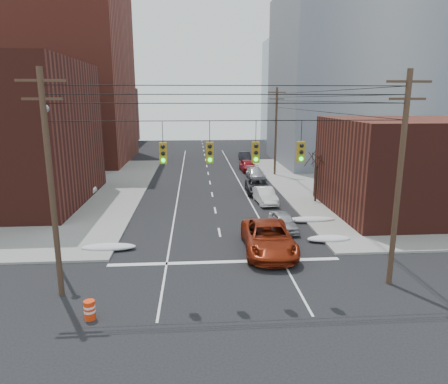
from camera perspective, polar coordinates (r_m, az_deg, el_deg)
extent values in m
plane|color=black|center=(18.66, 1.74, -17.79)|extent=(160.00, 160.00, 0.00)
cube|color=gray|center=(52.50, 29.05, 1.03)|extent=(40.00, 40.00, 0.15)
cube|color=maroon|center=(67.90, -24.43, 16.59)|extent=(24.00, 20.00, 30.00)
cube|color=#4C1D16|center=(93.21, -19.63, 10.19)|extent=(22.00, 18.00, 12.00)
cube|color=gray|center=(64.50, 18.01, 15.11)|extent=(22.00, 20.00, 25.00)
cube|color=gray|center=(89.69, 12.82, 13.73)|extent=(20.00, 18.00, 22.00)
cube|color=#4C1D16|center=(37.93, 27.22, 3.21)|extent=(16.00, 12.00, 8.00)
cylinder|color=#473323|center=(20.51, -23.44, 0.54)|extent=(0.28, 0.28, 11.00)
cube|color=#473323|center=(20.11, -24.74, 14.29)|extent=(2.20, 0.12, 0.12)
cube|color=#473323|center=(20.10, -24.52, 12.02)|extent=(1.80, 0.12, 0.12)
cylinder|color=#473323|center=(21.88, 23.71, 1.25)|extent=(0.28, 0.28, 11.00)
cube|color=#473323|center=(21.51, 24.94, 14.12)|extent=(2.20, 0.12, 0.12)
cube|color=#473323|center=(21.49, 24.73, 12.00)|extent=(1.80, 0.12, 0.12)
cylinder|color=#473323|center=(51.11, 7.41, 8.45)|extent=(0.28, 0.28, 11.00)
cube|color=#473323|center=(50.95, 7.58, 13.94)|extent=(2.20, 0.12, 0.12)
cube|color=#473323|center=(50.95, 7.55, 13.04)|extent=(1.80, 0.12, 0.12)
cylinder|color=black|center=(19.02, 0.98, 10.15)|extent=(17.00, 0.04, 0.04)
cylinder|color=black|center=(19.03, -8.78, 8.50)|extent=(0.03, 0.03, 1.00)
cube|color=olive|center=(19.14, -8.67, 5.51)|extent=(0.35, 0.30, 1.00)
sphere|color=black|center=(18.93, -8.74, 6.41)|extent=(0.20, 0.20, 0.20)
sphere|color=black|center=(18.97, -8.71, 5.45)|extent=(0.20, 0.20, 0.20)
sphere|color=#0CE526|center=(19.01, -8.68, 4.49)|extent=(0.20, 0.20, 0.20)
cylinder|color=black|center=(18.99, -2.07, 8.63)|extent=(0.03, 0.03, 1.00)
cube|color=olive|center=(19.09, -2.04, 5.64)|extent=(0.35, 0.30, 1.00)
sphere|color=black|center=(18.88, -2.03, 6.53)|extent=(0.20, 0.20, 0.20)
sphere|color=black|center=(18.92, -2.02, 5.57)|extent=(0.20, 0.20, 0.20)
sphere|color=#0CE526|center=(18.97, -2.02, 4.61)|extent=(0.20, 0.20, 0.20)
cylinder|color=black|center=(19.19, 4.58, 8.65)|extent=(0.03, 0.03, 1.00)
cube|color=olive|center=(19.30, 4.53, 5.69)|extent=(0.35, 0.30, 1.00)
sphere|color=black|center=(19.09, 4.62, 6.57)|extent=(0.20, 0.20, 0.20)
sphere|color=black|center=(19.13, 4.61, 5.62)|extent=(0.20, 0.20, 0.20)
sphere|color=#0CE526|center=(19.18, 4.59, 4.67)|extent=(0.20, 0.20, 0.20)
cylinder|color=black|center=(19.65, 11.01, 8.55)|extent=(0.03, 0.03, 1.00)
cube|color=olive|center=(19.75, 10.88, 5.66)|extent=(0.35, 0.30, 1.00)
sphere|color=black|center=(19.55, 11.05, 6.53)|extent=(0.20, 0.20, 0.20)
sphere|color=black|center=(19.59, 11.01, 5.60)|extent=(0.20, 0.20, 0.20)
sphere|color=#0CE526|center=(19.63, 10.97, 4.67)|extent=(0.20, 0.20, 0.20)
cylinder|color=gray|center=(23.81, -23.19, -0.28)|extent=(0.18, 0.18, 9.00)
sphere|color=gray|center=(23.26, -24.22, 10.81)|extent=(0.44, 0.44, 0.44)
cylinder|color=black|center=(38.46, 12.99, 1.04)|extent=(0.20, 0.20, 3.50)
cylinder|color=black|center=(38.28, 13.67, 4.49)|extent=(0.27, 0.82, 1.19)
cylinder|color=black|center=(38.65, 13.25, 4.71)|extent=(1.17, 0.54, 1.38)
cylinder|color=black|center=(38.62, 12.25, 4.81)|extent=(1.44, 1.00, 1.48)
cylinder|color=black|center=(38.00, 12.57, 4.48)|extent=(0.17, 0.84, 1.19)
cylinder|color=black|center=(37.52, 12.71, 4.50)|extent=(0.82, 0.99, 1.40)
cylinder|color=black|center=(37.25, 13.66, 4.44)|extent=(1.74, 0.21, 1.43)
cylinder|color=black|center=(37.94, 13.75, 4.41)|extent=(0.48, 0.73, 1.20)
ellipsoid|color=silver|center=(27.22, -16.14, -7.56)|extent=(3.50, 1.08, 0.42)
ellipsoid|color=silver|center=(28.58, 14.73, -6.47)|extent=(3.00, 1.08, 0.42)
ellipsoid|color=silver|center=(32.65, 12.22, -3.86)|extent=(4.00, 1.08, 0.42)
imported|color=maroon|center=(25.85, 6.34, -6.52)|extent=(3.30, 6.78, 1.86)
imported|color=#B4B4B9|center=(30.20, 8.46, -4.20)|extent=(1.87, 3.99, 1.32)
imported|color=white|center=(37.69, 5.88, -0.51)|extent=(1.88, 4.58, 1.48)
imported|color=black|center=(41.73, 4.87, 0.84)|extent=(2.68, 5.38, 1.46)
imported|color=#ABABB0|center=(49.17, 4.52, 2.66)|extent=(2.06, 4.75, 1.36)
imported|color=maroon|center=(54.29, 3.39, 3.79)|extent=(2.12, 4.72, 1.57)
imported|color=black|center=(63.53, 3.02, 5.10)|extent=(1.76, 4.46, 1.44)
imported|color=silver|center=(43.23, -20.44, 0.57)|extent=(3.93, 1.42, 1.29)
imported|color=#A3A3A7|center=(44.84, -21.07, 0.99)|extent=(5.39, 3.98, 1.36)
imported|color=black|center=(45.29, -23.31, 0.92)|extent=(4.84, 2.10, 1.39)
imported|color=#B8B8BD|center=(49.08, -25.90, 1.64)|extent=(4.90, 3.50, 1.55)
cylinder|color=red|center=(19.44, -18.64, -15.68)|extent=(0.65, 0.65, 0.88)
cylinder|color=white|center=(19.36, -18.68, -15.23)|extent=(0.66, 0.66, 0.11)
cylinder|color=white|center=(19.46, -18.63, -15.80)|extent=(0.66, 0.66, 0.11)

